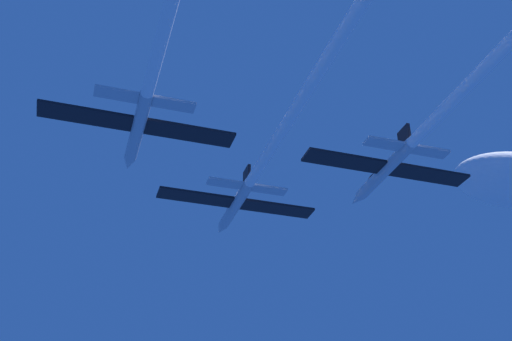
# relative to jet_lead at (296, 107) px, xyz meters

# --- Properties ---
(jet_lead) EXTENTS (20.40, 73.62, 3.38)m
(jet_lead) POSITION_rel_jet_lead_xyz_m (0.00, 0.00, 0.00)
(jet_lead) COLOR #B2BAC6
(jet_right_wing) EXTENTS (20.40, 67.34, 3.38)m
(jet_right_wing) POSITION_rel_jet_lead_xyz_m (14.25, -10.87, 0.01)
(jet_right_wing) COLOR #B2BAC6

